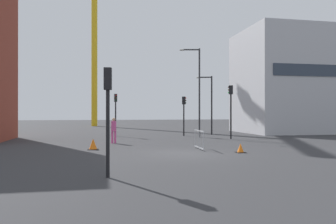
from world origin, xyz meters
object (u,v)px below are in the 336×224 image
at_px(construction_crane, 94,16).
at_px(traffic_cone_by_barrier, 241,148).
at_px(traffic_light_near, 116,108).
at_px(traffic_cone_on_verge, 93,145).
at_px(streetlamp_short, 209,99).
at_px(pedestrian_walking, 114,128).
at_px(traffic_light_verge, 184,109).
at_px(streetlamp_tall, 197,85).
at_px(traffic_light_island, 231,103).
at_px(traffic_light_median, 108,103).

xyz_separation_m(construction_crane, traffic_cone_by_barrier, (8.34, -35.90, -16.65)).
bearing_deg(traffic_light_near, traffic_cone_on_verge, -98.89).
distance_m(streetlamp_short, traffic_light_near, 8.79).
bearing_deg(pedestrian_walking, traffic_light_verge, 43.65).
bearing_deg(streetlamp_tall, traffic_light_island, -44.76).
height_order(traffic_light_verge, pedestrian_walking, traffic_light_verge).
height_order(streetlamp_short, traffic_light_verge, streetlamp_short).
xyz_separation_m(streetlamp_short, traffic_cone_by_barrier, (-2.88, -13.73, -3.11)).
relative_size(traffic_light_verge, traffic_cone_by_barrier, 7.40).
bearing_deg(streetlamp_tall, streetlamp_short, 55.49).
bearing_deg(traffic_light_median, construction_crane, 92.05).
bearing_deg(traffic_light_near, traffic_light_verge, -8.77).
distance_m(traffic_light_near, traffic_cone_by_barrier, 14.99).
bearing_deg(construction_crane, traffic_light_island, -67.65).
relative_size(construction_crane, traffic_cone_by_barrier, 54.99).
distance_m(traffic_light_verge, traffic_light_median, 19.35).
bearing_deg(streetlamp_tall, traffic_light_verge, 107.43).
distance_m(streetlamp_tall, traffic_cone_by_barrier, 11.47).
xyz_separation_m(streetlamp_tall, traffic_light_verge, (-0.63, 2.01, -1.99)).
height_order(construction_crane, traffic_cone_by_barrier, construction_crane).
xyz_separation_m(streetlamp_tall, traffic_light_island, (2.14, -2.13, -1.55)).
bearing_deg(traffic_cone_on_verge, streetlamp_tall, 42.88).
height_order(streetlamp_tall, traffic_light_island, streetlamp_tall).
relative_size(traffic_light_island, traffic_cone_on_verge, 6.92).
height_order(pedestrian_walking, traffic_cone_on_verge, pedestrian_walking).
height_order(traffic_light_median, traffic_light_island, traffic_light_island).
xyz_separation_m(traffic_light_near, traffic_light_verge, (6.01, -0.93, -0.14)).
xyz_separation_m(streetlamp_short, pedestrian_walking, (-9.15, -7.17, -2.32)).
relative_size(streetlamp_tall, traffic_light_near, 2.00).
relative_size(streetlamp_short, traffic_light_island, 1.31).
bearing_deg(pedestrian_walking, traffic_cone_on_verge, -109.30).
xyz_separation_m(traffic_light_verge, traffic_light_island, (2.78, -4.14, 0.43)).
bearing_deg(traffic_light_median, streetlamp_short, 62.97).
relative_size(construction_crane, traffic_light_near, 6.99).
relative_size(traffic_light_verge, traffic_light_island, 0.83).
bearing_deg(traffic_cone_by_barrier, traffic_light_median, -142.00).
distance_m(construction_crane, traffic_light_near, 26.62).
bearing_deg(traffic_light_island, traffic_light_near, 150.03).
relative_size(construction_crane, traffic_light_median, 7.45).
distance_m(construction_crane, traffic_light_median, 43.75).
height_order(traffic_light_near, traffic_cone_on_verge, traffic_light_near).
relative_size(construction_crane, traffic_light_verge, 7.44).
xyz_separation_m(traffic_light_island, pedestrian_walking, (-9.18, -1.98, -1.81)).
distance_m(construction_crane, pedestrian_walking, 33.41).
distance_m(pedestrian_walking, traffic_cone_by_barrier, 9.11).
bearing_deg(streetlamp_short, streetlamp_tall, -124.51).
xyz_separation_m(traffic_light_median, traffic_cone_on_verge, (-0.67, 8.31, -2.10)).
distance_m(traffic_light_near, traffic_light_verge, 6.08).
bearing_deg(traffic_light_median, pedestrian_walking, 87.16).
bearing_deg(traffic_light_verge, construction_crane, 110.05).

